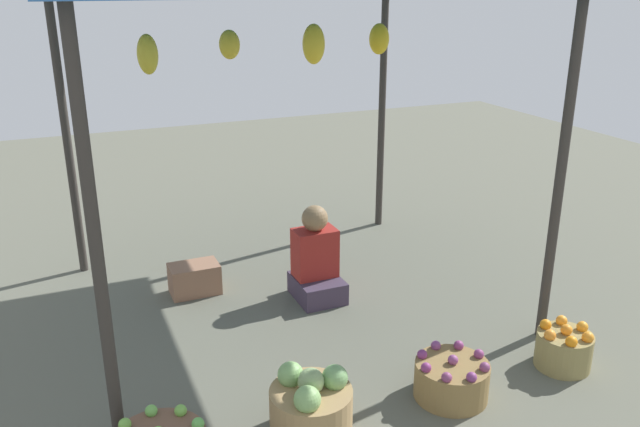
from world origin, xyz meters
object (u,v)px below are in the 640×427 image
basket_cabbages (311,407)px  basket_purple_onions (451,379)px  vendor_person (316,263)px  basket_oranges (564,348)px  wooden_crate_near_vendor (195,279)px

basket_cabbages → basket_purple_onions: 0.94m
basket_cabbages → vendor_person: bearing=66.2°
basket_oranges → wooden_crate_near_vendor: size_ratio=0.92×
basket_cabbages → basket_oranges: (1.81, -0.03, -0.04)m
basket_cabbages → basket_purple_onions: basket_cabbages is taller
vendor_person → basket_purple_onions: size_ratio=1.70×
basket_cabbages → basket_purple_onions: size_ratio=1.03×
basket_oranges → wooden_crate_near_vendor: bearing=134.5°
vendor_person → wooden_crate_near_vendor: vendor_person is taller
basket_cabbages → basket_oranges: bearing=-0.9°
basket_purple_onions → vendor_person: bearing=98.7°
vendor_person → basket_cabbages: vendor_person is taller
vendor_person → basket_oranges: size_ratio=2.13×
basket_cabbages → basket_purple_onions: (0.93, -0.02, -0.05)m
basket_purple_onions → wooden_crate_near_vendor: size_ratio=1.15×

